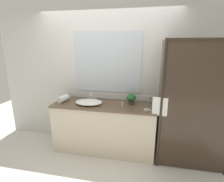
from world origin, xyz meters
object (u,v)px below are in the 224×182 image
Objects in this scene: sink_basin at (89,102)px; soap_dish at (147,109)px; potted_plant at (131,98)px; amenity_bottle_body_wash at (149,102)px; rolled_towel_near_edge at (63,99)px; faucet at (92,98)px; amenity_bottle_lotion at (122,104)px.

sink_basin is 1.02m from soap_dish.
potted_plant is 0.33m from amenity_bottle_body_wash.
rolled_towel_near_edge is (-1.23, -0.12, -0.05)m from potted_plant.
faucet is at bearing 17.43° from rolled_towel_near_edge.
amenity_bottle_lotion reaches higher than soap_dish.
potted_plant is at bearing 11.48° from sink_basin.
faucet is at bearing -176.97° from amenity_bottle_body_wash.
potted_plant is 1.81× the size of amenity_bottle_lotion.
faucet is 0.94× the size of potted_plant.
potted_plant reaches higher than amenity_bottle_body_wash.
sink_basin is 0.50m from rolled_towel_near_edge.
faucet is 1.04m from amenity_bottle_body_wash.
soap_dish is (1.01, -0.29, -0.03)m from faucet.
potted_plant is at bearing 5.44° from rolled_towel_near_edge.
soap_dish is at bearing -15.75° from faucet.
potted_plant is 0.39m from soap_dish.
soap_dish is 0.34m from amenity_bottle_body_wash.
faucet is 0.62m from amenity_bottle_lotion.
rolled_towel_near_edge is (-0.50, -0.16, 0.01)m from faucet.
sink_basin is 6.41× the size of amenity_bottle_body_wash.
sink_basin is 0.75m from potted_plant.
amenity_bottle_lotion is at bearing -1.42° from rolled_towel_near_edge.
amenity_bottle_body_wash is at bearing 7.83° from rolled_towel_near_edge.
amenity_bottle_body_wash is (0.02, 0.34, 0.02)m from soap_dish.
amenity_bottle_lotion is 0.43× the size of rolled_towel_near_edge.
potted_plant is (0.73, 0.15, 0.07)m from sink_basin.
soap_dish is at bearing -4.89° from rolled_towel_near_edge.
faucet reaches higher than amenity_bottle_lotion.
sink_basin is 0.60m from amenity_bottle_lotion.
sink_basin is at bearing -168.52° from potted_plant.
faucet is 1.70× the size of soap_dish.
amenity_bottle_lotion is (0.60, 0.00, 0.01)m from sink_basin.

